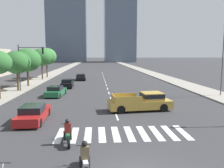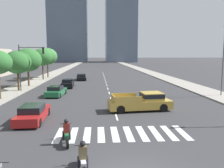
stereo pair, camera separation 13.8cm
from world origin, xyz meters
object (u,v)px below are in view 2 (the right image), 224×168
(sedan_black_1, at_px, (68,84))
(street_tree_third, at_px, (28,60))
(sedan_black_3, at_px, (81,77))
(street_tree_fourth, at_px, (42,57))
(motorcycle_trailing, at_px, (83,160))
(pickup_truck, at_px, (143,102))
(street_tree_second, at_px, (17,62))
(sedan_red_2, at_px, (33,113))
(sedan_green_0, at_px, (56,91))
(street_tree_fifth, at_px, (47,56))
(motorcycle_lead, at_px, (67,134))
(traffic_signal_far, at_px, (28,60))
(street_lamp_east, at_px, (223,56))

(sedan_black_1, xyz_separation_m, street_tree_third, (-6.39, 1.18, 3.70))
(sedan_black_3, relative_size, street_tree_fourth, 0.79)
(motorcycle_trailing, relative_size, street_tree_third, 0.35)
(pickup_truck, bearing_deg, street_tree_second, 135.77)
(sedan_red_2, bearing_deg, street_tree_second, 21.22)
(motorcycle_trailing, xyz_separation_m, street_tree_second, (-10.46, 22.94, 3.51))
(sedan_green_0, height_order, street_tree_fourth, street_tree_fourth)
(street_tree_third, distance_m, street_tree_fifth, 14.33)
(motorcycle_trailing, bearing_deg, street_tree_third, 12.55)
(sedan_red_2, relative_size, sedan_black_3, 0.98)
(motorcycle_trailing, bearing_deg, sedan_black_1, 0.59)
(motorcycle_lead, height_order, traffic_signal_far, traffic_signal_far)
(street_tree_fifth, bearing_deg, sedan_red_2, -79.82)
(sedan_green_0, relative_size, traffic_signal_far, 0.69)
(street_tree_second, bearing_deg, traffic_signal_far, -10.90)
(sedan_red_2, distance_m, traffic_signal_far, 15.66)
(sedan_green_0, distance_m, sedan_black_3, 18.08)
(pickup_truck, height_order, sedan_green_0, pickup_truck)
(motorcycle_lead, height_order, street_tree_fourth, street_tree_fourth)
(motorcycle_lead, bearing_deg, pickup_truck, -49.51)
(sedan_red_2, height_order, sedan_black_3, sedan_red_2)
(street_tree_third, bearing_deg, street_tree_fifth, 90.00)
(sedan_black_1, relative_size, street_tree_fifth, 0.68)
(street_tree_fourth, bearing_deg, sedan_red_2, -78.28)
(street_tree_third, bearing_deg, traffic_signal_far, -72.26)
(sedan_red_2, bearing_deg, street_tree_fifth, 9.07)
(motorcycle_lead, bearing_deg, street_lamp_east, -61.74)
(motorcycle_lead, xyz_separation_m, pickup_truck, (5.98, 7.52, 0.23))
(pickup_truck, height_order, sedan_red_2, pickup_truck)
(street_tree_second, bearing_deg, sedan_black_1, 29.21)
(motorcycle_trailing, xyz_separation_m, traffic_signal_far, (-8.85, 22.63, 3.87))
(motorcycle_trailing, xyz_separation_m, street_tree_third, (-10.46, 27.69, 3.72))
(motorcycle_lead, distance_m, street_lamp_east, 22.62)
(motorcycle_trailing, distance_m, sedan_green_0, 19.59)
(traffic_signal_far, height_order, street_lamp_east, street_lamp_east)
(street_lamp_east, bearing_deg, sedan_black_3, 133.64)
(sedan_green_0, distance_m, street_lamp_east, 21.11)
(sedan_green_0, height_order, street_tree_second, street_tree_second)
(traffic_signal_far, xyz_separation_m, street_tree_fifth, (-1.62, 19.39, 0.33))
(motorcycle_trailing, height_order, sedan_green_0, motorcycle_trailing)
(traffic_signal_far, relative_size, street_tree_third, 1.06)
(sedan_black_1, bearing_deg, sedan_red_2, 177.08)
(sedan_black_3, height_order, street_tree_fifth, street_tree_fifth)
(pickup_truck, height_order, street_tree_fifth, street_tree_fifth)
(pickup_truck, xyz_separation_m, street_tree_second, (-15.28, 12.03, 3.29))
(pickup_truck, distance_m, sedan_green_0, 12.42)
(street_tree_fourth, bearing_deg, street_lamp_east, -37.11)
(pickup_truck, bearing_deg, motorcycle_lead, -134.49)
(sedan_green_0, distance_m, street_tree_second, 7.89)
(motorcycle_lead, xyz_separation_m, street_lamp_east, (17.17, 14.05, 4.45))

